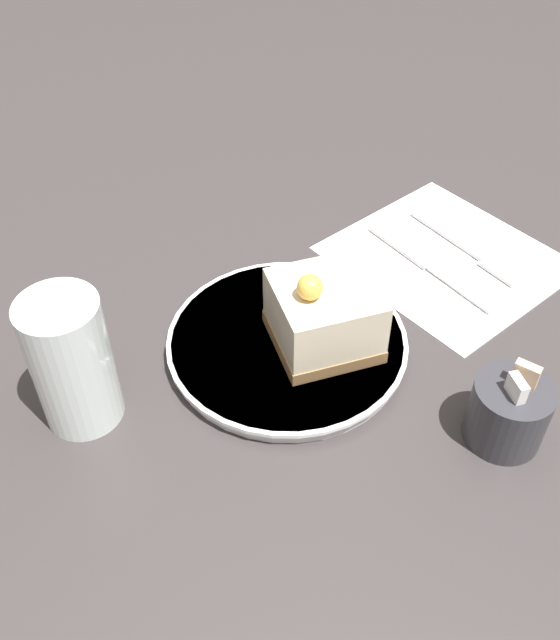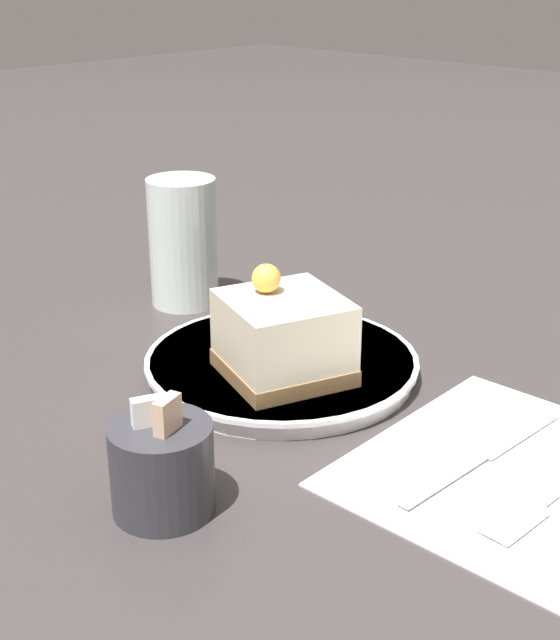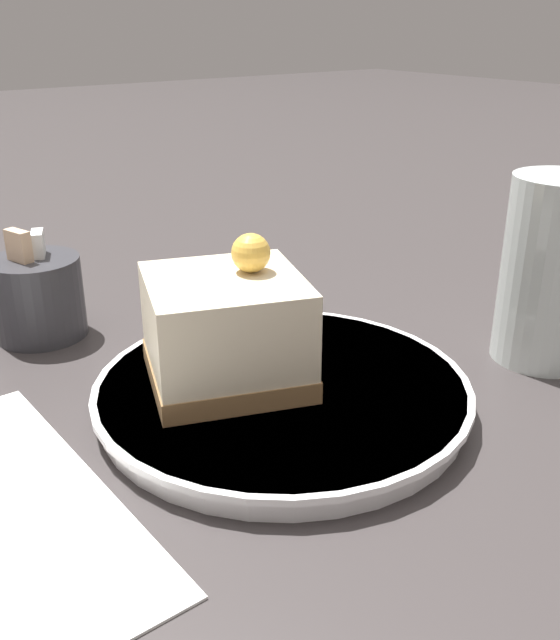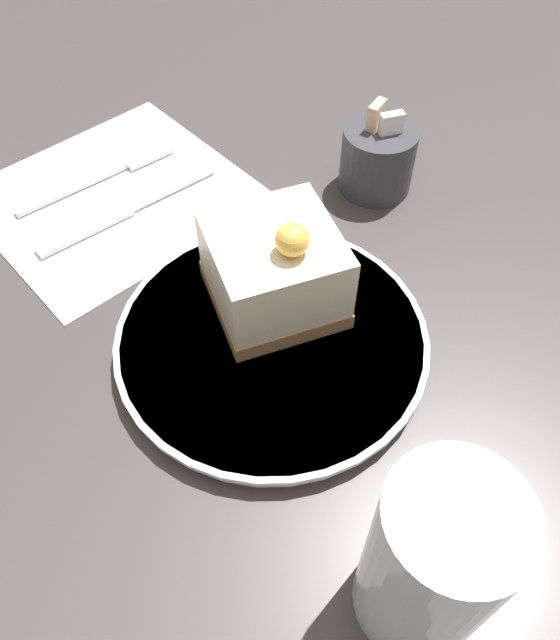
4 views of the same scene
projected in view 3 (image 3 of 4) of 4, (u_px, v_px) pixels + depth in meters
ground_plane at (261, 391)px, 0.45m from camera, size 4.00×4.00×0.00m
plate at (284, 392)px, 0.43m from camera, size 0.22×0.22×0.02m
cake_slice at (228, 330)px, 0.41m from camera, size 0.11×0.11×0.09m
sugar_bowl at (38, 296)px, 0.51m from camera, size 0.06×0.06×0.08m
drinking_glass at (552, 271)px, 0.47m from camera, size 0.07×0.07×0.13m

